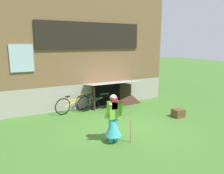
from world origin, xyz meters
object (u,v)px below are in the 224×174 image
bicycle_green (95,102)px  bicycle_yellow (73,104)px  person (113,122)px  wooden_crate (178,113)px  kite (131,108)px

bicycle_green → bicycle_yellow: (-0.99, 0.13, 0.01)m
person → bicycle_green: size_ratio=0.90×
person → wooden_crate: (3.47, 0.80, -0.47)m
person → bicycle_yellow: person is taller
kite → bicycle_green: kite is taller
kite → bicycle_yellow: (-0.57, 3.92, -0.82)m
bicycle_green → bicycle_yellow: 1.00m
bicycle_yellow → wooden_crate: bearing=-50.1°
kite → bicycle_green: bearing=83.6°
bicycle_green → wooden_crate: size_ratio=3.77×
bicycle_green → kite: bearing=-96.5°
kite → wooden_crate: bearing=22.9°
kite → wooden_crate: 3.59m
bicycle_green → wooden_crate: 3.68m
bicycle_yellow → bicycle_green: bearing=-22.9°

